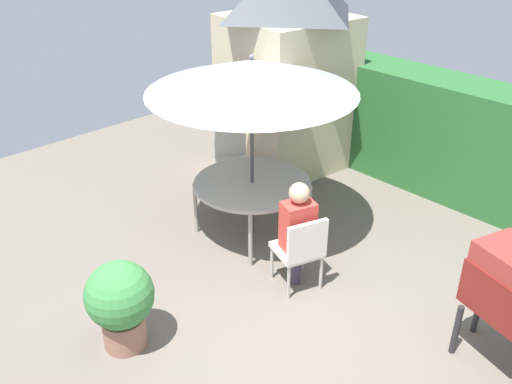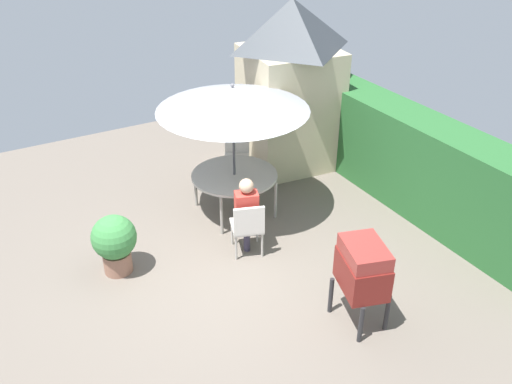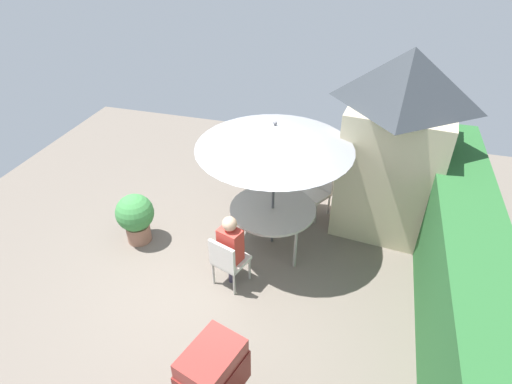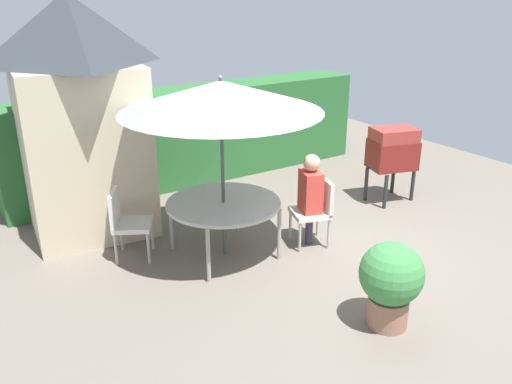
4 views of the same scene
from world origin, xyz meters
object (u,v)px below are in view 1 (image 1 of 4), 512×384
at_px(patio_table, 252,185).
at_px(chair_far_side, 232,156).
at_px(patio_umbrella, 252,76).
at_px(garden_shed, 287,62).
at_px(person_in_red, 298,223).
at_px(chair_near_shed, 301,248).
at_px(bbq_grill, 512,286).
at_px(potted_plant_by_shed, 120,301).

relative_size(patio_table, chair_far_side, 1.60).
bearing_deg(patio_umbrella, garden_shed, 122.59).
bearing_deg(person_in_red, chair_near_shed, -18.64).
bearing_deg(garden_shed, bbq_grill, -21.16).
xyz_separation_m(potted_plant_by_shed, person_in_red, (0.49, 1.89, 0.26)).
relative_size(patio_umbrella, chair_near_shed, 2.70).
bearing_deg(garden_shed, patio_umbrella, -57.41).
distance_m(garden_shed, chair_near_shed, 3.41).
xyz_separation_m(chair_far_side, person_in_red, (2.17, -0.98, 0.26)).
distance_m(patio_table, chair_near_shed, 1.26).
relative_size(patio_table, chair_near_shed, 1.60).
relative_size(patio_table, potted_plant_by_shed, 1.57).
height_order(patio_table, chair_far_side, chair_far_side).
height_order(patio_table, potted_plant_by_shed, potted_plant_by_shed).
height_order(chair_near_shed, potted_plant_by_shed, potted_plant_by_shed).
height_order(garden_shed, patio_table, garden_shed).
height_order(patio_umbrella, bbq_grill, patio_umbrella).
height_order(chair_near_shed, chair_far_side, same).
xyz_separation_m(garden_shed, chair_near_shed, (2.34, -2.21, -1.12)).
distance_m(patio_umbrella, potted_plant_by_shed, 2.80).
height_order(patio_umbrella, person_in_red, patio_umbrella).
bearing_deg(chair_near_shed, patio_table, 161.36).
bearing_deg(garden_shed, chair_far_side, -85.77).
bearing_deg(chair_near_shed, bbq_grill, 15.19).
xyz_separation_m(chair_near_shed, potted_plant_by_shed, (-0.57, -1.86, 0.00)).
xyz_separation_m(garden_shed, potted_plant_by_shed, (1.77, -4.07, -1.11)).
bearing_deg(patio_umbrella, potted_plant_by_shed, -74.90).
distance_m(garden_shed, patio_table, 2.35).
relative_size(bbq_grill, chair_far_side, 1.33).
bearing_deg(bbq_grill, potted_plant_by_shed, -136.77).
xyz_separation_m(bbq_grill, person_in_red, (-2.06, -0.51, -0.06)).
distance_m(garden_shed, potted_plant_by_shed, 4.58).
relative_size(patio_umbrella, bbq_grill, 2.02).
bearing_deg(potted_plant_by_shed, chair_far_side, 120.36).
relative_size(bbq_grill, chair_near_shed, 1.33).
distance_m(chair_near_shed, chair_far_side, 2.47).
xyz_separation_m(patio_table, chair_near_shed, (1.18, -0.40, -0.16)).
distance_m(patio_table, chair_far_side, 1.24).
bearing_deg(bbq_grill, chair_near_shed, -164.81).
xyz_separation_m(chair_far_side, potted_plant_by_shed, (1.68, -2.87, 0.00)).
bearing_deg(potted_plant_by_shed, bbq_grill, 43.23).
bearing_deg(garden_shed, patio_table, -57.41).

